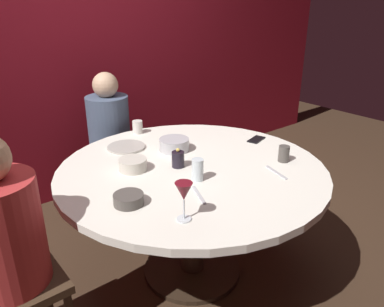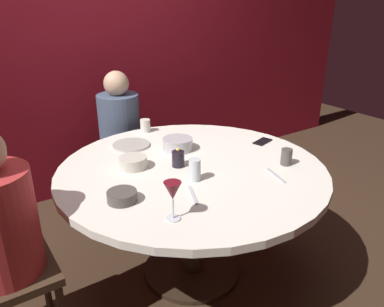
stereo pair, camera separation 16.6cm
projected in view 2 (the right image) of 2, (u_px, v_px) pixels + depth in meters
name	position (u px, v px, depth m)	size (l,w,h in m)	color
ground_plane	(192.00, 270.00, 2.39)	(8.00, 8.00, 0.00)	#382619
back_wall	(89.00, 37.00, 3.02)	(6.00, 0.10, 2.60)	maroon
dining_table	(192.00, 187.00, 2.16)	(1.50, 1.50, 0.72)	silver
seated_diner_back	(120.00, 126.00, 2.88)	(0.40, 0.40, 1.11)	#3F2D1E
candle_holder	(178.00, 159.00, 2.10)	(0.07, 0.07, 0.11)	black
wine_glass	(173.00, 193.00, 1.56)	(0.08, 0.08, 0.18)	silver
dinner_plate	(131.00, 145.00, 2.39)	(0.24, 0.24, 0.01)	#B2ADA3
cell_phone	(263.00, 142.00, 2.46)	(0.07, 0.14, 0.01)	black
bowl_serving_large	(178.00, 144.00, 2.33)	(0.18, 0.18, 0.07)	#B7B7BC
bowl_salad_center	(122.00, 196.00, 1.74)	(0.14, 0.14, 0.05)	#4C4742
bowl_small_white	(133.00, 162.00, 2.08)	(0.15, 0.15, 0.06)	beige
cup_near_candle	(286.00, 157.00, 2.12)	(0.06, 0.06, 0.09)	#4C4742
cup_by_left_diner	(195.00, 170.00, 1.93)	(0.06, 0.06, 0.12)	silver
cup_by_right_diner	(145.00, 126.00, 2.63)	(0.07, 0.07, 0.09)	silver
fork_near_plate	(276.00, 176.00, 2.00)	(0.02, 0.18, 0.01)	#B7B7BC
knife_near_plate	(193.00, 195.00, 1.80)	(0.02, 0.18, 0.01)	#B7B7BC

